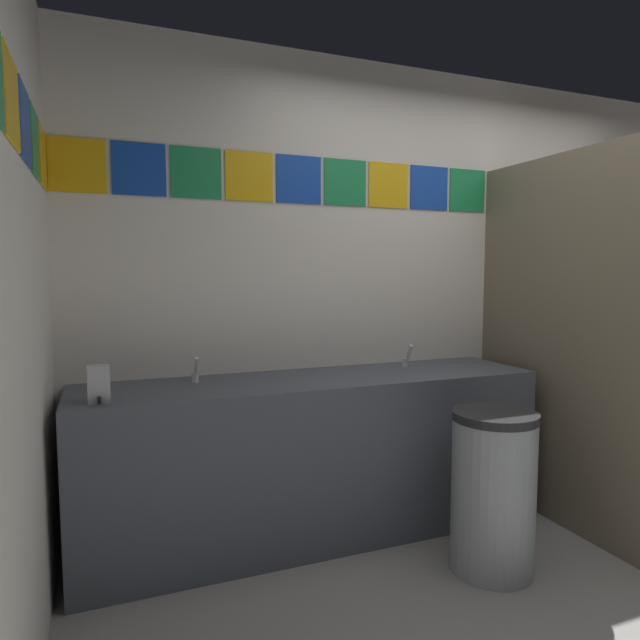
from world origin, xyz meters
The scene contains 8 objects.
wall_back centered at (0.00, 1.51, 1.32)m, with size 4.52×0.09×2.62m.
vanity_counter centered at (-1.00, 1.18, 0.43)m, with size 2.42×0.58×0.85m.
faucet_left centered at (-1.61, 1.27, 0.90)m, with size 0.04×0.10×0.14m.
faucet_right centered at (-0.40, 1.27, 0.90)m, with size 0.04×0.10×0.14m.
soap_dispenser centered at (-2.05, 1.01, 0.93)m, with size 0.09×0.09×0.16m.
stall_divider centered at (0.48, 0.49, 1.02)m, with size 0.92×1.44×2.04m.
toilet centered at (0.77, 1.03, 0.30)m, with size 0.39×0.49×0.74m.
trash_bin centered at (-0.36, 0.54, 0.38)m, with size 0.39×0.39×0.76m.
Camera 1 is at (-2.01, -1.46, 1.40)m, focal length 30.55 mm.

